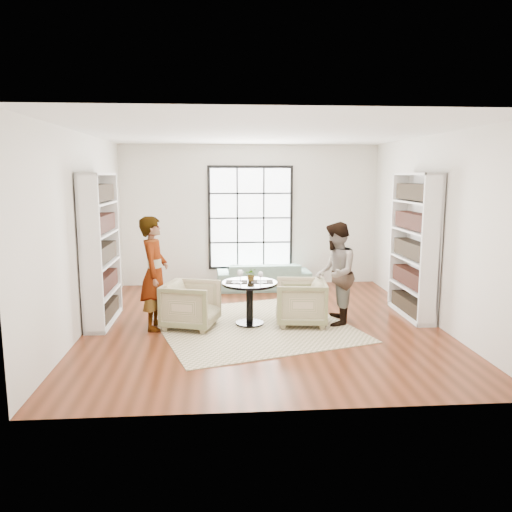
{
  "coord_description": "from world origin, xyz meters",
  "views": [
    {
      "loc": [
        -0.7,
        -7.7,
        2.37
      ],
      "look_at": [
        -0.08,
        0.4,
        1.04
      ],
      "focal_mm": 35.0,
      "sensor_mm": 36.0,
      "label": 1
    }
  ],
  "objects": [
    {
      "name": "pedestal_table",
      "position": [
        -0.21,
        -0.04,
        0.51
      ],
      "size": [
        0.87,
        0.87,
        0.7
      ],
      "rotation": [
        0.0,
        0.0,
        -0.08
      ],
      "color": "black",
      "rests_on": "ground"
    },
    {
      "name": "rug",
      "position": [
        -0.16,
        -0.11,
        0.01
      ],
      "size": [
        3.56,
        3.56,
        0.01
      ],
      "primitive_type": "cube",
      "rotation": [
        0.0,
        0.0,
        0.3
      ],
      "color": "beige",
      "rests_on": "ground"
    },
    {
      "name": "sofa",
      "position": [
        0.24,
        2.45,
        0.28
      ],
      "size": [
        1.93,
        0.8,
        0.56
      ],
      "primitive_type": "imported",
      "rotation": [
        0.0,
        0.0,
        3.17
      ],
      "color": "gray",
      "rests_on": "ground"
    },
    {
      "name": "flower_centerpiece",
      "position": [
        -0.18,
        0.03,
        0.8
      ],
      "size": [
        0.21,
        0.19,
        0.21
      ],
      "primitive_type": "imported",
      "rotation": [
        0.0,
        0.0,
        -0.19
      ],
      "color": "gray",
      "rests_on": "pedestal_table"
    },
    {
      "name": "placemat_right",
      "position": [
        -0.01,
        -0.04,
        0.7
      ],
      "size": [
        0.36,
        0.29,
        0.01
      ],
      "primitive_type": "cube",
      "rotation": [
        0.0,
        0.0,
        -0.08
      ],
      "color": "black",
      "rests_on": "pedestal_table"
    },
    {
      "name": "armchair_right",
      "position": [
        0.6,
        -0.07,
        0.36
      ],
      "size": [
        0.88,
        0.86,
        0.72
      ],
      "primitive_type": "imported",
      "rotation": [
        0.0,
        0.0,
        -1.69
      ],
      "color": "tan",
      "rests_on": "ground"
    },
    {
      "name": "person_left",
      "position": [
        -1.68,
        -0.11,
        0.87
      ],
      "size": [
        0.47,
        0.67,
        1.75
      ],
      "primitive_type": "imported",
      "rotation": [
        0.0,
        0.0,
        1.5
      ],
      "color": "gray",
      "rests_on": "ground"
    },
    {
      "name": "wine_glass_left",
      "position": [
        -0.36,
        -0.13,
        0.85
      ],
      "size": [
        0.1,
        0.1,
        0.21
      ],
      "color": "silver",
      "rests_on": "pedestal_table"
    },
    {
      "name": "armchair_left",
      "position": [
        -1.13,
        -0.11,
        0.36
      ],
      "size": [
        0.98,
        0.97,
        0.72
      ],
      "primitive_type": "imported",
      "rotation": [
        0.0,
        0.0,
        1.29
      ],
      "color": "#C2AD8A",
      "rests_on": "ground"
    },
    {
      "name": "wine_glass_right",
      "position": [
        -0.05,
        -0.15,
        0.83
      ],
      "size": [
        0.09,
        0.09,
        0.19
      ],
      "color": "silver",
      "rests_on": "pedestal_table"
    },
    {
      "name": "ground",
      "position": [
        0.0,
        0.0,
        0.0
      ],
      "size": [
        6.0,
        6.0,
        0.0
      ],
      "primitive_type": "plane",
      "color": "maroon"
    },
    {
      "name": "person_right",
      "position": [
        1.15,
        -0.07,
        0.82
      ],
      "size": [
        0.79,
        0.92,
        1.64
      ],
      "primitive_type": "imported",
      "rotation": [
        0.0,
        0.0,
        -1.82
      ],
      "color": "gray",
      "rests_on": "ground"
    },
    {
      "name": "cutlery_left",
      "position": [
        -0.42,
        -0.03,
        0.71
      ],
      "size": [
        0.16,
        0.23,
        0.01
      ],
      "primitive_type": null,
      "rotation": [
        0.0,
        0.0,
        -0.08
      ],
      "color": "silver",
      "rests_on": "placemat_left"
    },
    {
      "name": "cutlery_right",
      "position": [
        -0.01,
        -0.04,
        0.71
      ],
      "size": [
        0.16,
        0.23,
        0.01
      ],
      "primitive_type": null,
      "rotation": [
        0.0,
        0.0,
        -0.08
      ],
      "color": "silver",
      "rests_on": "placemat_right"
    },
    {
      "name": "placemat_left",
      "position": [
        -0.42,
        -0.03,
        0.7
      ],
      "size": [
        0.36,
        0.29,
        0.01
      ],
      "primitive_type": "cube",
      "rotation": [
        0.0,
        0.0,
        -0.08
      ],
      "color": "black",
      "rests_on": "pedestal_table"
    },
    {
      "name": "room_shell",
      "position": [
        0.0,
        0.54,
        1.26
      ],
      "size": [
        6.0,
        6.01,
        6.0
      ],
      "color": "silver",
      "rests_on": "ground"
    }
  ]
}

